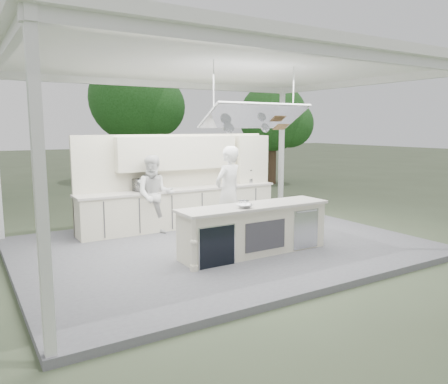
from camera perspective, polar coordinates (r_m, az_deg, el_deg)
ground at (r=9.25m, az=-0.33°, el=-7.49°), size 90.00×90.00×0.00m
stage_deck at (r=9.23m, az=-0.33°, el=-7.13°), size 8.00×6.00×0.12m
tent at (r=8.96m, az=-0.29°, el=15.96°), size 8.20×6.20×3.86m
demo_island at (r=8.46m, az=3.91°, el=-4.86°), size 3.10×0.79×0.95m
back_counter at (r=10.74m, az=-5.58°, el=-1.99°), size 5.08×0.72×0.95m
back_wall_unit at (r=11.00m, az=-4.06°, el=3.40°), size 5.05×0.48×2.25m
tree_cluster at (r=17.96m, az=-17.43°, el=10.48°), size 19.55×9.40×5.85m
head_chef at (r=9.48m, az=0.56°, el=-0.08°), size 0.85×0.69×2.03m
sous_chef at (r=10.02m, az=-9.01°, el=-0.36°), size 1.06×0.94×1.80m
toaster_oven at (r=10.31m, az=-10.19°, el=0.94°), size 0.61×0.49×0.29m
bowl_large at (r=8.04m, az=2.71°, el=-1.85°), size 0.30×0.30×0.07m
bowl_small at (r=8.46m, az=2.59°, el=-1.34°), size 0.24×0.24×0.07m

